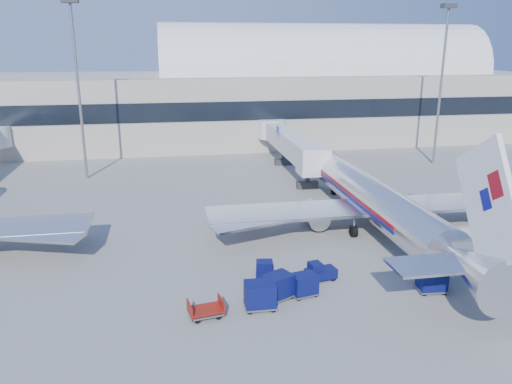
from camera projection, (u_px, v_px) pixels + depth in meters
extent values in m
plane|color=gray|center=(284.00, 258.00, 41.62)|extent=(260.00, 260.00, 0.00)
cube|color=#B2AA9E|center=(76.00, 110.00, 88.65)|extent=(170.00, 28.00, 12.00)
cube|color=black|center=(60.00, 115.00, 75.19)|extent=(170.00, 0.40, 3.00)
cylinder|color=silver|center=(321.00, 73.00, 94.50)|extent=(60.00, 18.00, 18.00)
cylinder|color=silver|center=(371.00, 198.00, 48.15)|extent=(3.80, 28.00, 3.80)
sphere|color=silver|center=(327.00, 165.00, 61.38)|extent=(3.72, 3.72, 3.72)
cone|color=silver|center=(476.00, 268.00, 31.97)|extent=(3.80, 6.00, 3.80)
cube|color=maroon|center=(367.00, 192.00, 49.02)|extent=(3.85, 20.16, 0.32)
cube|color=navy|center=(367.00, 196.00, 49.13)|extent=(3.85, 20.16, 0.32)
cube|color=white|center=(490.00, 205.00, 30.26)|extent=(0.35, 7.79, 8.74)
cube|color=silver|center=(472.00, 262.00, 32.39)|extent=(11.00, 3.00, 0.18)
cube|color=silver|center=(375.00, 207.00, 47.37)|extent=(32.00, 5.00, 0.28)
cylinder|color=#B7B7BC|center=(314.00, 214.00, 48.14)|extent=(2.10, 3.80, 2.10)
cylinder|color=#B7B7BC|center=(420.00, 208.00, 49.98)|extent=(2.10, 3.80, 2.10)
cylinder|color=black|center=(334.00, 191.00, 59.23)|extent=(0.40, 0.90, 0.90)
cube|color=silver|center=(289.00, 142.00, 70.11)|extent=(2.70, 24.00, 2.70)
cube|color=silver|center=(313.00, 161.00, 58.59)|extent=(3.40, 3.20, 3.20)
cylinder|color=silver|center=(272.00, 129.00, 80.98)|extent=(4.40, 4.40, 3.00)
cube|color=#2D2D30|center=(308.00, 174.00, 61.28)|extent=(0.50, 0.50, 3.00)
cube|color=#2D2D30|center=(307.00, 185.00, 61.66)|extent=(2.60, 1.00, 0.90)
cube|color=#2D2D30|center=(284.00, 153.00, 73.57)|extent=(0.50, 0.50, 3.00)
cube|color=#2D2D30|center=(283.00, 162.00, 73.95)|extent=(2.60, 1.00, 0.90)
cube|color=navy|center=(278.00, 130.00, 69.34)|extent=(0.12, 1.40, 0.90)
cylinder|color=slate|center=(79.00, 95.00, 63.52)|extent=(0.36, 0.36, 22.00)
cube|color=#2D2D30|center=(70.00, 0.00, 60.33)|extent=(2.00, 1.20, 0.60)
cylinder|color=slate|center=(441.00, 89.00, 71.89)|extent=(0.36, 0.36, 22.00)
cube|color=#2D2D30|center=(449.00, 6.00, 68.71)|extent=(2.00, 1.20, 0.60)
cube|color=#9E9E96|center=(468.00, 231.00, 46.40)|extent=(3.00, 0.55, 0.90)
cube|color=#9E9E96|center=(500.00, 229.00, 46.95)|extent=(3.00, 0.55, 0.90)
cube|color=#090D45|center=(321.00, 273.00, 37.49)|extent=(2.46, 1.56, 0.74)
cube|color=#090D45|center=(315.00, 267.00, 37.15)|extent=(1.07, 1.15, 0.69)
cylinder|color=black|center=(327.00, 273.00, 38.24)|extent=(0.59, 0.32, 0.56)
cube|color=#090D45|center=(445.00, 263.00, 39.29)|extent=(2.50, 2.55, 0.78)
cube|color=#090D45|center=(439.00, 254.00, 39.41)|extent=(1.39, 1.39, 0.72)
cylinder|color=black|center=(457.00, 267.00, 39.25)|extent=(0.56, 0.58, 0.58)
cube|color=#090D45|center=(264.00, 271.00, 37.75)|extent=(1.73, 2.74, 0.83)
cube|color=#090D45|center=(265.00, 266.00, 37.03)|extent=(1.27, 1.19, 0.78)
cylinder|color=black|center=(258.00, 269.00, 38.69)|extent=(0.35, 0.66, 0.62)
cube|color=#090D45|center=(304.00, 284.00, 35.06)|extent=(1.98, 1.69, 1.39)
cube|color=slate|center=(304.00, 293.00, 35.26)|extent=(2.08, 1.76, 0.10)
cylinder|color=black|center=(308.00, 288.00, 35.98)|extent=(0.41, 0.23, 0.38)
cube|color=#090D45|center=(278.00, 285.00, 34.60)|extent=(2.41, 2.22, 1.56)
cube|color=slate|center=(278.00, 295.00, 34.82)|extent=(2.53, 2.32, 0.11)
cylinder|color=black|center=(281.00, 289.00, 35.72)|extent=(0.46, 0.35, 0.43)
cube|color=#090D45|center=(260.00, 294.00, 33.27)|extent=(2.03, 1.59, 1.62)
cube|color=slate|center=(260.00, 305.00, 33.50)|extent=(2.14, 1.64, 0.11)
cylinder|color=black|center=(270.00, 300.00, 34.21)|extent=(0.45, 0.18, 0.45)
cube|color=#090D45|center=(432.00, 279.00, 35.60)|extent=(1.98, 1.60, 1.50)
cube|color=slate|center=(431.00, 289.00, 35.81)|extent=(2.08, 1.66, 0.10)
cylinder|color=black|center=(437.00, 285.00, 36.42)|extent=(0.43, 0.20, 0.41)
cube|color=slate|center=(206.00, 312.00, 32.39)|extent=(2.42, 1.85, 0.12)
cube|color=maroon|center=(206.00, 310.00, 32.34)|extent=(2.43, 1.90, 0.08)
cylinder|color=black|center=(214.00, 308.00, 33.16)|extent=(0.42, 0.23, 0.40)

